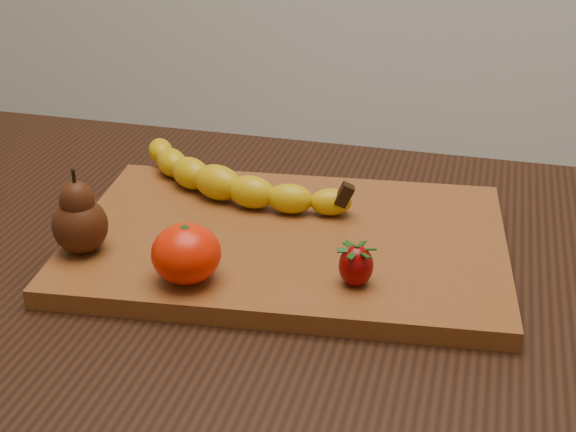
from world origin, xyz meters
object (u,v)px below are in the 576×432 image
(table, at_px, (202,335))
(mandarin, at_px, (186,254))
(cutting_board, at_px, (288,241))
(pear, at_px, (78,211))

(table, relative_size, mandarin, 15.25)
(cutting_board, bearing_deg, pear, -161.53)
(cutting_board, distance_m, pear, 0.22)
(pear, bearing_deg, table, 24.44)
(table, distance_m, cutting_board, 0.14)
(table, height_order, cutting_board, cutting_board)
(cutting_board, relative_size, mandarin, 6.86)
(table, height_order, mandarin, mandarin)
(pear, xyz_separation_m, mandarin, (0.12, -0.03, -0.02))
(cutting_board, height_order, mandarin, mandarin)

